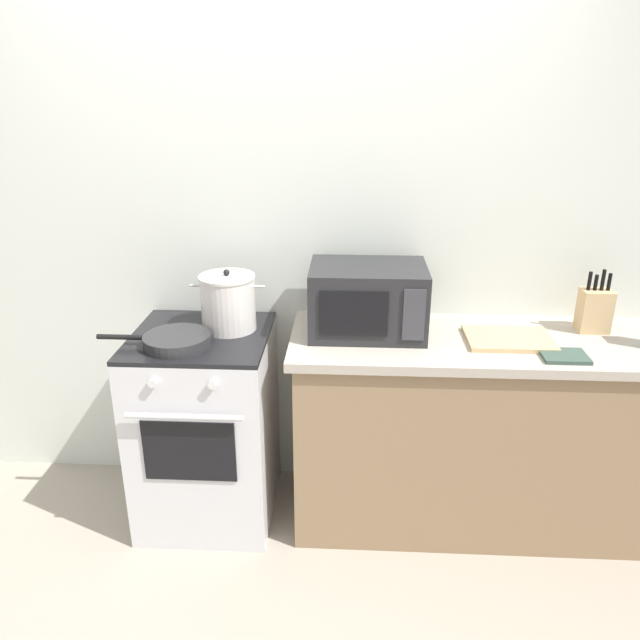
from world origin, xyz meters
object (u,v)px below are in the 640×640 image
object	(u,v)px
stove	(207,426)
knife_block	(594,310)
cutting_board	(509,339)
oven_mitt	(564,356)
frying_pan	(176,340)
stock_pot	(228,302)
microwave	(368,299)

from	to	relation	value
stove	knife_block	world-z (taller)	knife_block
cutting_board	knife_block	xyz separation A→B (m)	(0.39, 0.14, 0.09)
cutting_board	oven_mitt	world-z (taller)	cutting_board
frying_pan	cutting_board	world-z (taller)	frying_pan
stock_pot	microwave	world-z (taller)	microwave
stock_pot	cutting_board	world-z (taller)	stock_pot
stock_pot	knife_block	xyz separation A→B (m)	(1.61, 0.06, -0.03)
stove	oven_mitt	xyz separation A→B (m)	(1.52, -0.16, 0.47)
frying_pan	cutting_board	xyz separation A→B (m)	(1.40, 0.13, -0.02)
stock_pot	oven_mitt	bearing A→B (deg)	-9.61
stock_pot	frying_pan	distance (m)	0.29
stove	knife_block	xyz separation A→B (m)	(1.73, 0.14, 0.56)
stock_pot	cutting_board	bearing A→B (deg)	-3.62
frying_pan	microwave	distance (m)	0.84
frying_pan	stock_pot	bearing A→B (deg)	47.41
stock_pot	microwave	distance (m)	0.61
stock_pot	cutting_board	size ratio (longest dim) A/B	0.92
knife_block	stock_pot	bearing A→B (deg)	-177.76
oven_mitt	frying_pan	bearing A→B (deg)	178.79
cutting_board	knife_block	distance (m)	0.43
stove	microwave	size ratio (longest dim) A/B	1.84
stove	frying_pan	size ratio (longest dim) A/B	1.92
microwave	frying_pan	bearing A→B (deg)	-165.67
stove	oven_mitt	bearing A→B (deg)	-5.98
stove	cutting_board	world-z (taller)	cutting_board
cutting_board	stock_pot	bearing A→B (deg)	176.38
microwave	oven_mitt	xyz separation A→B (m)	(0.79, -0.24, -0.14)
microwave	cutting_board	xyz separation A→B (m)	(0.60, -0.08, -0.14)
frying_pan	cutting_board	bearing A→B (deg)	5.15
stove	oven_mitt	distance (m)	1.60
stove	stock_pot	xyz separation A→B (m)	(0.12, 0.08, 0.58)
frying_pan	cutting_board	distance (m)	1.41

